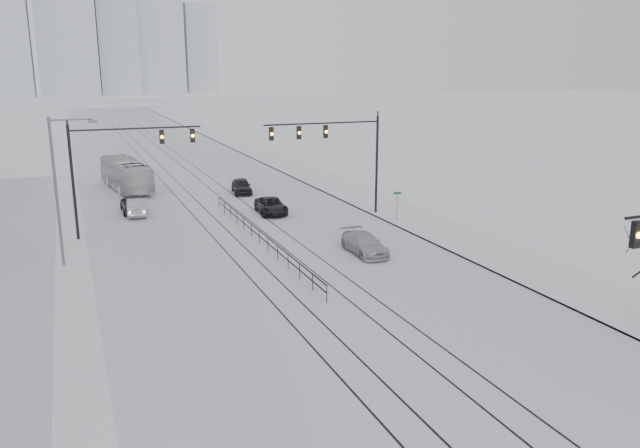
{
  "coord_description": "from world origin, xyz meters",
  "views": [
    {
      "loc": [
        -11.64,
        -9.74,
        11.78
      ],
      "look_at": [
        1.18,
        21.82,
        3.2
      ],
      "focal_mm": 35.0,
      "sensor_mm": 36.0,
      "label": 1
    }
  ],
  "objects_px": {
    "sedan_sb_outer": "(137,207)",
    "sedan_nb_front": "(271,206)",
    "sedan_sb_inner": "(133,203)",
    "sedan_nb_far": "(242,186)",
    "box_truck": "(126,175)",
    "sedan_nb_right": "(364,244)"
  },
  "relations": [
    {
      "from": "sedan_nb_front",
      "to": "sedan_sb_outer",
      "type": "bearing_deg",
      "value": 166.71
    },
    {
      "from": "sedan_nb_far",
      "to": "sedan_nb_front",
      "type": "bearing_deg",
      "value": -81.74
    },
    {
      "from": "sedan_nb_right",
      "to": "sedan_nb_far",
      "type": "relative_size",
      "value": 1.09
    },
    {
      "from": "sedan_nb_front",
      "to": "sedan_nb_far",
      "type": "bearing_deg",
      "value": 95.99
    },
    {
      "from": "sedan_sb_inner",
      "to": "sedan_nb_front",
      "type": "height_order",
      "value": "sedan_sb_inner"
    },
    {
      "from": "sedan_sb_inner",
      "to": "sedan_nb_right",
      "type": "height_order",
      "value": "sedan_sb_inner"
    },
    {
      "from": "sedan_sb_outer",
      "to": "sedan_nb_front",
      "type": "distance_m",
      "value": 10.95
    },
    {
      "from": "sedan_nb_right",
      "to": "sedan_sb_outer",
      "type": "bearing_deg",
      "value": 126.94
    },
    {
      "from": "sedan_sb_outer",
      "to": "sedan_nb_front",
      "type": "xyz_separation_m",
      "value": [
        10.34,
        -3.59,
        -0.06
      ]
    },
    {
      "from": "box_truck",
      "to": "sedan_nb_right",
      "type": "bearing_deg",
      "value": 104.77
    },
    {
      "from": "sedan_nb_far",
      "to": "box_truck",
      "type": "relative_size",
      "value": 0.38
    },
    {
      "from": "sedan_nb_front",
      "to": "sedan_sb_inner",
      "type": "bearing_deg",
      "value": 162.09
    },
    {
      "from": "sedan_sb_outer",
      "to": "box_truck",
      "type": "xyz_separation_m",
      "value": [
        0.24,
        11.47,
        0.81
      ]
    },
    {
      "from": "box_truck",
      "to": "sedan_sb_outer",
      "type": "bearing_deg",
      "value": 80.29
    },
    {
      "from": "sedan_sb_inner",
      "to": "sedan_nb_far",
      "type": "height_order",
      "value": "sedan_sb_inner"
    },
    {
      "from": "sedan_sb_outer",
      "to": "box_truck",
      "type": "height_order",
      "value": "box_truck"
    },
    {
      "from": "sedan_sb_inner",
      "to": "box_truck",
      "type": "relative_size",
      "value": 0.42
    },
    {
      "from": "sedan_sb_outer",
      "to": "sedan_nb_front",
      "type": "height_order",
      "value": "sedan_sb_outer"
    },
    {
      "from": "sedan_sb_outer",
      "to": "sedan_nb_far",
      "type": "height_order",
      "value": "sedan_nb_far"
    },
    {
      "from": "sedan_sb_inner",
      "to": "sedan_sb_outer",
      "type": "xyz_separation_m",
      "value": [
        0.21,
        -1.06,
        -0.08
      ]
    },
    {
      "from": "sedan_sb_inner",
      "to": "sedan_sb_outer",
      "type": "relative_size",
      "value": 1.07
    },
    {
      "from": "sedan_nb_far",
      "to": "sedan_sb_inner",
      "type": "bearing_deg",
      "value": -148.37
    }
  ]
}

